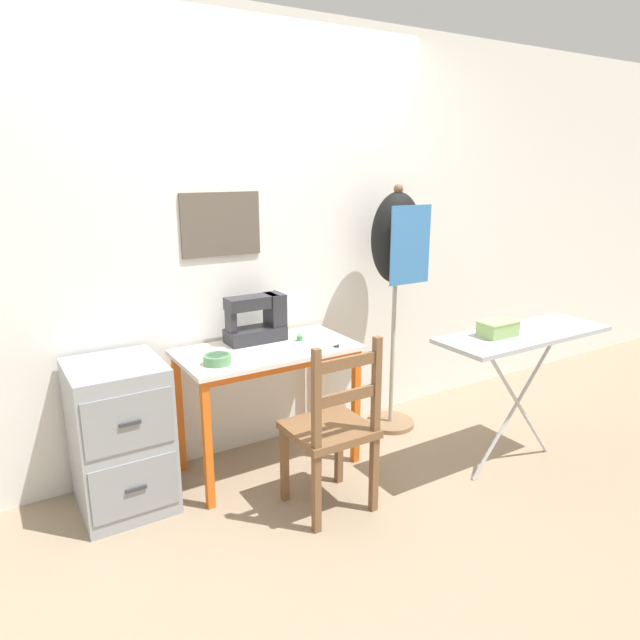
# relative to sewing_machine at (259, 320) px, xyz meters

# --- Properties ---
(ground_plane) EXTENTS (14.00, 14.00, 0.00)m
(ground_plane) POSITION_rel_sewing_machine_xyz_m (-0.02, -0.41, -0.85)
(ground_plane) COLOR gray
(wall_back) EXTENTS (10.00, 0.07, 2.55)m
(wall_back) POSITION_rel_sewing_machine_xyz_m (-0.02, 0.18, 0.42)
(wall_back) COLOR silver
(wall_back) RESTS_ON ground_plane
(sewing_table) EXTENTS (0.99, 0.53, 0.73)m
(sewing_table) POSITION_rel_sewing_machine_xyz_m (-0.02, -0.16, -0.23)
(sewing_table) COLOR silver
(sewing_table) RESTS_ON ground_plane
(sewing_machine) EXTENTS (0.36, 0.16, 0.29)m
(sewing_machine) POSITION_rel_sewing_machine_xyz_m (0.00, 0.00, 0.00)
(sewing_machine) COLOR #28282D
(sewing_machine) RESTS_ON sewing_table
(fabric_bowl) EXTENTS (0.14, 0.14, 0.05)m
(fabric_bowl) POSITION_rel_sewing_machine_xyz_m (-0.36, -0.25, -0.10)
(fabric_bowl) COLOR #56895B
(fabric_bowl) RESTS_ON sewing_table
(scissors) EXTENTS (0.13, 0.10, 0.01)m
(scissors) POSITION_rel_sewing_machine_xyz_m (0.34, -0.32, -0.12)
(scissors) COLOR silver
(scissors) RESTS_ON sewing_table
(thread_spool_near_machine) EXTENTS (0.04, 0.04, 0.04)m
(thread_spool_near_machine) POSITION_rel_sewing_machine_xyz_m (0.20, -0.13, -0.11)
(thread_spool_near_machine) COLOR green
(thread_spool_near_machine) RESTS_ON sewing_table
(wooden_chair) EXTENTS (0.40, 0.38, 0.93)m
(wooden_chair) POSITION_rel_sewing_machine_xyz_m (0.05, -0.70, -0.42)
(wooden_chair) COLOR brown
(wooden_chair) RESTS_ON ground_plane
(filing_cabinet) EXTENTS (0.45, 0.50, 0.77)m
(filing_cabinet) POSITION_rel_sewing_machine_xyz_m (-0.84, -0.11, -0.47)
(filing_cabinet) COLOR #93999E
(filing_cabinet) RESTS_ON ground_plane
(dress_form) EXTENTS (0.35, 0.32, 1.60)m
(dress_form) POSITION_rel_sewing_machine_xyz_m (0.92, -0.10, 0.34)
(dress_form) COLOR #846647
(dress_form) RESTS_ON ground_plane
(ironing_board) EXTENTS (1.06, 0.37, 0.82)m
(ironing_board) POSITION_rel_sewing_machine_xyz_m (1.19, -0.90, -0.08)
(ironing_board) COLOR #ADB2B7
(ironing_board) RESTS_ON ground_plane
(storage_box) EXTENTS (0.21, 0.13, 0.08)m
(storage_box) POSITION_rel_sewing_machine_xyz_m (1.01, -0.87, 0.01)
(storage_box) COLOR #8EB266
(storage_box) RESTS_ON ironing_board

